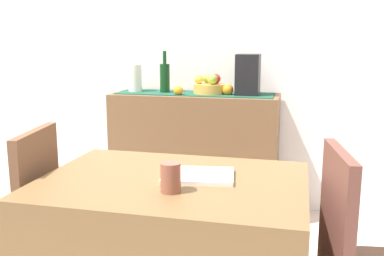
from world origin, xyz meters
TOP-DOWN VIEW (x-y plane):
  - room_wall_rear at (0.00, 1.18)m, footprint 6.40×0.06m
  - sideboard_console at (-0.16, 0.92)m, footprint 1.20×0.42m
  - table_runner at (-0.16, 0.92)m, footprint 1.13×0.32m
  - fruit_bowl at (-0.06, 0.92)m, footprint 0.22×0.22m
  - apple_rear at (-0.02, 0.95)m, footprint 0.07×0.07m
  - apple_right at (-0.03, 0.89)m, footprint 0.07×0.07m
  - apple_center at (-0.13, 0.90)m, footprint 0.06×0.06m
  - apple_front at (-0.08, 0.97)m, footprint 0.07×0.07m
  - wine_bottle at (-0.39, 0.92)m, footprint 0.07×0.07m
  - coffee_maker at (0.21, 0.92)m, footprint 0.16×0.18m
  - ceramic_vase at (-0.62, 0.92)m, footprint 0.10×0.10m
  - orange_loose_mid at (-0.26, 0.81)m, footprint 0.07×0.07m
  - orange_loose_far at (0.08, 0.89)m, footprint 0.08×0.08m
  - open_book at (0.20, -0.53)m, footprint 0.31×0.25m
  - coffee_cup at (0.14, -0.72)m, footprint 0.07×0.07m

SIDE VIEW (x-z plane):
  - sideboard_console at x=-0.16m, z-range 0.00..0.90m
  - open_book at x=0.20m, z-range 0.74..0.76m
  - coffee_cup at x=0.14m, z-range 0.74..0.85m
  - table_runner at x=-0.16m, z-range 0.90..0.90m
  - orange_loose_mid at x=-0.26m, z-range 0.90..0.96m
  - orange_loose_far at x=0.08m, z-range 0.90..0.98m
  - fruit_bowl at x=-0.06m, z-range 0.90..0.97m
  - ceramic_vase at x=-0.62m, z-range 0.90..1.10m
  - apple_center at x=-0.13m, z-range 0.97..1.03m
  - apple_rear at x=-0.02m, z-range 0.97..1.04m
  - apple_front at x=-0.08m, z-range 0.97..1.04m
  - apple_right at x=-0.03m, z-range 0.97..1.04m
  - wine_bottle at x=-0.39m, z-range 0.86..1.16m
  - coffee_maker at x=0.21m, z-range 0.90..1.18m
  - room_wall_rear at x=0.00m, z-range 0.00..2.70m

